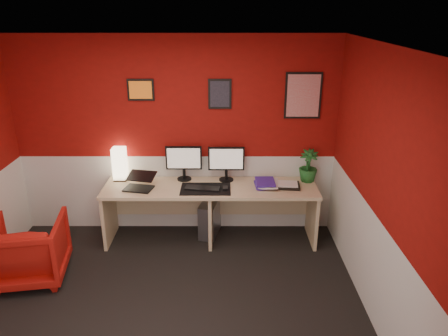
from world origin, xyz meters
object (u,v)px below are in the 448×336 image
(shoji_lamp, at_px, (120,165))
(monitor_left, at_px, (184,158))
(zen_tray, at_px, (285,185))
(pc_tower, at_px, (210,218))
(monitor_right, at_px, (226,159))
(armchair, at_px, (29,250))
(potted_plant, at_px, (308,166))
(laptop, at_px, (138,181))
(desk, at_px, (211,213))

(shoji_lamp, distance_m, monitor_left, 0.81)
(zen_tray, bearing_deg, pc_tower, 170.98)
(monitor_right, relative_size, pc_tower, 1.29)
(monitor_left, relative_size, armchair, 0.77)
(monitor_left, xyz_separation_m, potted_plant, (1.55, -0.05, -0.09))
(shoji_lamp, height_order, pc_tower, shoji_lamp)
(shoji_lamp, height_order, armchair, shoji_lamp)
(monitor_left, bearing_deg, pc_tower, -13.42)
(shoji_lamp, xyz_separation_m, armchair, (-0.79, -1.04, -0.59))
(zen_tray, xyz_separation_m, potted_plant, (0.30, 0.18, 0.19))
(laptop, xyz_separation_m, armchair, (-1.07, -0.74, -0.50))
(shoji_lamp, xyz_separation_m, monitor_left, (0.80, 0.00, 0.09))
(monitor_left, bearing_deg, potted_plant, -1.71)
(shoji_lamp, bearing_deg, monitor_left, 0.16)
(shoji_lamp, distance_m, laptop, 0.42)
(laptop, distance_m, potted_plant, 2.09)
(laptop, height_order, armchair, laptop)
(zen_tray, bearing_deg, shoji_lamp, 173.84)
(potted_plant, height_order, pc_tower, potted_plant)
(potted_plant, distance_m, armchair, 3.35)
(desk, height_order, potted_plant, potted_plant)
(monitor_left, relative_size, potted_plant, 1.42)
(laptop, relative_size, pc_tower, 0.73)
(laptop, xyz_separation_m, potted_plant, (2.07, 0.26, 0.09))
(monitor_right, bearing_deg, shoji_lamp, 178.96)
(desk, bearing_deg, laptop, -174.76)
(desk, bearing_deg, monitor_left, 145.78)
(desk, bearing_deg, shoji_lamp, 168.73)
(laptop, relative_size, monitor_left, 0.57)
(desk, relative_size, zen_tray, 7.43)
(laptop, bearing_deg, desk, 17.32)
(shoji_lamp, relative_size, pc_tower, 0.89)
(monitor_left, bearing_deg, laptop, -149.52)
(desk, bearing_deg, zen_tray, 0.35)
(shoji_lamp, xyz_separation_m, monitor_right, (1.33, -0.02, 0.09))
(monitor_left, distance_m, pc_tower, 0.86)
(zen_tray, height_order, armchair, zen_tray)
(laptop, relative_size, potted_plant, 0.81)
(armchair, bearing_deg, zen_tray, -173.09)
(zen_tray, bearing_deg, monitor_left, 169.84)
(desk, distance_m, laptop, 0.99)
(pc_tower, height_order, armchair, armchair)
(monitor_right, relative_size, armchair, 0.77)
(desk, xyz_separation_m, armchair, (-1.93, -0.81, -0.02))
(monitor_left, xyz_separation_m, monitor_right, (0.53, -0.03, 0.00))
(desk, relative_size, armchair, 3.43)
(shoji_lamp, xyz_separation_m, laptop, (0.28, -0.31, -0.09))
(pc_tower, bearing_deg, monitor_right, 25.46)
(armchair, bearing_deg, monitor_left, -156.00)
(laptop, xyz_separation_m, monitor_right, (1.06, 0.28, 0.18))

